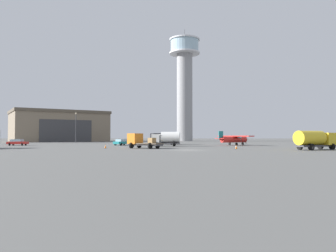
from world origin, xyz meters
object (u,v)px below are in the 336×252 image
at_px(truck_fuel_tanker_white, 167,138).
at_px(car_red, 17,142).
at_px(car_teal, 122,142).
at_px(traffic_cone_near_right, 105,146).
at_px(truck_box_black, 164,138).
at_px(truck_fuel_tanker_yellow, 315,139).
at_px(light_post_west, 76,125).
at_px(airplane_red, 233,139).
at_px(truck_flatbed_orange, 141,141).
at_px(control_tower, 185,79).
at_px(traffic_cone_near_left, 236,147).

relative_size(truck_fuel_tanker_white, car_red, 1.39).
height_order(car_teal, traffic_cone_near_right, car_teal).
height_order(truck_box_black, truck_fuel_tanker_yellow, truck_fuel_tanker_yellow).
relative_size(car_red, light_post_west, 0.46).
height_order(airplane_red, car_red, airplane_red).
relative_size(airplane_red, truck_flatbed_orange, 1.56).
relative_size(airplane_red, traffic_cone_near_right, 14.39).
xyz_separation_m(control_tower, airplane_red, (9.59, -56.51, -23.50)).
bearing_deg(airplane_red, car_teal, 151.29).
bearing_deg(control_tower, car_red, -122.56).
bearing_deg(control_tower, traffic_cone_near_left, -84.96).
relative_size(control_tower, truck_fuel_tanker_white, 7.75).
bearing_deg(traffic_cone_near_left, traffic_cone_near_right, 174.03).
height_order(truck_flatbed_orange, car_red, truck_flatbed_orange).
bearing_deg(light_post_west, airplane_red, -28.21).
bearing_deg(car_red, control_tower, 55.74).
bearing_deg(car_red, truck_flatbed_orange, -28.12).
height_order(car_red, traffic_cone_near_left, car_red).
bearing_deg(truck_fuel_tanker_yellow, car_teal, 118.95).
height_order(control_tower, airplane_red, control_tower).
height_order(control_tower, car_teal, control_tower).
height_order(car_teal, traffic_cone_near_left, car_teal).
height_order(airplane_red, traffic_cone_near_right, airplane_red).
relative_size(truck_flatbed_orange, traffic_cone_near_right, 9.26).
bearing_deg(control_tower, truck_fuel_tanker_yellow, -77.04).
bearing_deg(traffic_cone_near_left, truck_flatbed_orange, 171.16).
bearing_deg(car_red, traffic_cone_near_left, -22.28).
bearing_deg(car_teal, light_post_west, 67.02).
relative_size(control_tower, traffic_cone_near_right, 64.98).
relative_size(truck_flatbed_orange, car_red, 1.53).
distance_m(truck_box_black, light_post_west, 32.45).
xyz_separation_m(truck_flatbed_orange, car_teal, (-5.98, 16.25, -0.50)).
bearing_deg(truck_fuel_tanker_white, control_tower, -89.32).
distance_m(car_red, traffic_cone_near_right, 26.83).
bearing_deg(car_teal, traffic_cone_near_right, -150.55).
bearing_deg(light_post_west, truck_fuel_tanker_white, -45.88).
relative_size(car_teal, traffic_cone_near_right, 6.88).
relative_size(truck_box_black, car_teal, 1.45).
bearing_deg(truck_fuel_tanker_yellow, light_post_west, 110.54).
xyz_separation_m(truck_fuel_tanker_yellow, traffic_cone_near_left, (-11.39, 2.72, -1.28)).
distance_m(airplane_red, truck_fuel_tanker_yellow, 23.61).
bearing_deg(car_teal, truck_fuel_tanker_white, -88.99).
relative_size(truck_fuel_tanker_yellow, traffic_cone_near_right, 10.52).
distance_m(truck_fuel_tanker_yellow, light_post_west, 68.25).
height_order(control_tower, traffic_cone_near_left, control_tower).
bearing_deg(light_post_west, car_teal, -52.51).
height_order(truck_flatbed_orange, car_teal, truck_flatbed_orange).
height_order(truck_fuel_tanker_yellow, car_teal, truck_fuel_tanker_yellow).
distance_m(airplane_red, car_teal, 24.70).
relative_size(control_tower, car_red, 10.75).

